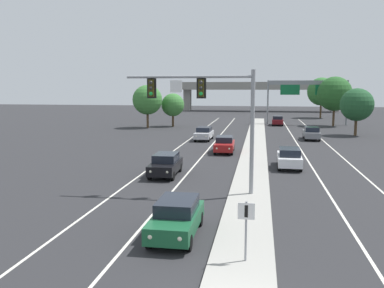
{
  "coord_description": "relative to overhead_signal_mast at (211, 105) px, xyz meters",
  "views": [
    {
      "loc": [
        0.57,
        -10.31,
        6.37
      ],
      "look_at": [
        -3.2,
        12.34,
        3.2
      ],
      "focal_mm": 38.78,
      "sensor_mm": 36.0,
      "label": 1
    }
  ],
  "objects": [
    {
      "name": "overpass_bridge",
      "position": [
        2.32,
        87.24,
        0.44
      ],
      "size": [
        42.4,
        6.4,
        7.65
      ],
      "color": "gray",
      "rests_on": "ground"
    },
    {
      "name": "car_oncoming_green",
      "position": [
        -0.59,
        -7.15,
        -4.52
      ],
      "size": [
        1.82,
        4.47,
        1.58
      ],
      "color": "#195633",
      "rests_on": "ground"
    },
    {
      "name": "car_receding_darkred",
      "position": [
        5.68,
        46.56,
        -4.52
      ],
      "size": [
        1.92,
        4.51,
        1.58
      ],
      "color": "#5B0F14",
      "rests_on": "ground"
    },
    {
      "name": "car_oncoming_black",
      "position": [
        -3.83,
        4.74,
        -4.52
      ],
      "size": [
        1.9,
        4.5,
        1.58
      ],
      "color": "black",
      "rests_on": "ground"
    },
    {
      "name": "car_receding_grey",
      "position": [
        9.02,
        27.71,
        -4.52
      ],
      "size": [
        1.93,
        4.51,
        1.58
      ],
      "color": "slate",
      "rests_on": "ground"
    },
    {
      "name": "car_receding_white",
      "position": [
        5.2,
        9.19,
        -4.52
      ],
      "size": [
        1.89,
        4.5,
        1.58
      ],
      "color": "silver",
      "rests_on": "ground"
    },
    {
      "name": "car_oncoming_silver",
      "position": [
        -3.82,
        25.12,
        -4.52
      ],
      "size": [
        1.9,
        4.5,
        1.58
      ],
      "color": "#B7B7BC",
      "rests_on": "ground"
    },
    {
      "name": "lane_stripe_receding_center",
      "position": [
        7.02,
        11.3,
        -5.34
      ],
      "size": [
        0.14,
        100.0,
        0.01
      ],
      "primitive_type": "cube",
      "color": "silver",
      "rests_on": "ground"
    },
    {
      "name": "lane_stripe_oncoming_center",
      "position": [
        -2.38,
        11.3,
        -5.34
      ],
      "size": [
        0.14,
        100.0,
        0.01
      ],
      "primitive_type": "cube",
      "color": "silver",
      "rests_on": "ground"
    },
    {
      "name": "highway_sign_gantry",
      "position": [
        10.52,
        48.49,
        0.82
      ],
      "size": [
        13.28,
        0.42,
        7.5
      ],
      "color": "gray",
      "rests_on": "ground"
    },
    {
      "name": "car_oncoming_red",
      "position": [
        -0.55,
        16.07,
        -4.52
      ],
      "size": [
        1.91,
        4.51,
        1.58
      ],
      "color": "maroon",
      "rests_on": "ground"
    },
    {
      "name": "tree_far_left_b",
      "position": [
        -14.62,
        38.84,
        -0.98
      ],
      "size": [
        4.62,
        4.62,
        6.69
      ],
      "color": "#4C3823",
      "rests_on": "ground"
    },
    {
      "name": "tree_far_right_c",
      "position": [
        15.26,
        33.16,
        -1.29
      ],
      "size": [
        4.3,
        4.3,
        6.22
      ],
      "color": "#4C3823",
      "rests_on": "ground"
    },
    {
      "name": "edge_stripe_left",
      "position": [
        -5.68,
        11.3,
        -5.34
      ],
      "size": [
        0.14,
        100.0,
        0.01
      ],
      "primitive_type": "cube",
      "color": "silver",
      "rests_on": "ground"
    },
    {
      "name": "overhead_signal_mast",
      "position": [
        0.0,
        0.0,
        0.0
      ],
      "size": [
        7.56,
        0.44,
        7.2
      ],
      "color": "gray",
      "rests_on": "median_island"
    },
    {
      "name": "tree_far_right_b",
      "position": [
        15.05,
        64.72,
        0.08
      ],
      "size": [
        5.74,
        5.74,
        8.3
      ],
      "color": "#4C3823",
      "rests_on": "ground"
    },
    {
      "name": "edge_stripe_right",
      "position": [
        10.32,
        11.3,
        -5.34
      ],
      "size": [
        0.14,
        100.0,
        0.01
      ],
      "primitive_type": "cube",
      "color": "silver",
      "rests_on": "ground"
    },
    {
      "name": "median_sign_post",
      "position": [
        2.46,
        -9.66,
        -3.76
      ],
      "size": [
        0.6,
        0.1,
        2.2
      ],
      "color": "gray",
      "rests_on": "median_island"
    },
    {
      "name": "median_island",
      "position": [
        2.32,
        4.3,
        -5.27
      ],
      "size": [
        2.4,
        110.0,
        0.15
      ],
      "primitive_type": "cube",
      "color": "#9E9B93",
      "rests_on": "ground"
    },
    {
      "name": "tree_far_left_a",
      "position": [
        -11.16,
        41.65,
        -1.86
      ],
      "size": [
        3.69,
        3.69,
        5.34
      ],
      "color": "#4C3823",
      "rests_on": "ground"
    },
    {
      "name": "tree_far_right_a",
      "position": [
        14.63,
        46.53,
        -0.08
      ],
      "size": [
        5.57,
        5.57,
        8.05
      ],
      "color": "#4C3823",
      "rests_on": "ground"
    }
  ]
}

